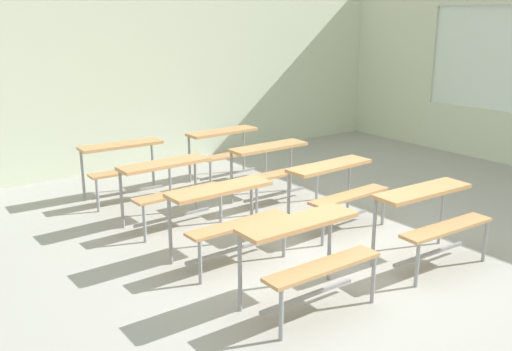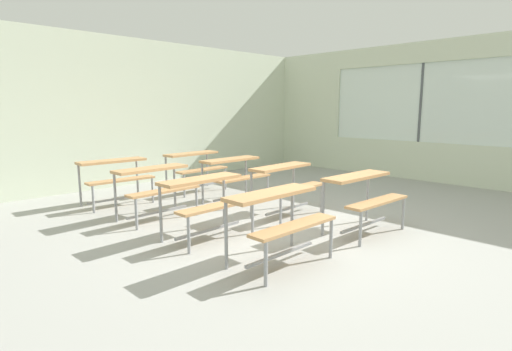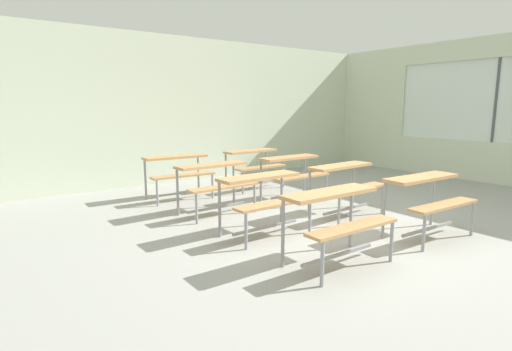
{
  "view_description": "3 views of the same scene",
  "coord_description": "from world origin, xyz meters",
  "px_view_note": "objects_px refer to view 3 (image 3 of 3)",
  "views": [
    {
      "loc": [
        -3.72,
        -3.88,
        2.38
      ],
      "look_at": [
        -0.11,
        1.11,
        0.62
      ],
      "focal_mm": 39.4,
      "sensor_mm": 36.0,
      "label": 1
    },
    {
      "loc": [
        -3.8,
        -3.3,
        1.6
      ],
      "look_at": [
        -0.19,
        0.38,
        0.72
      ],
      "focal_mm": 28.0,
      "sensor_mm": 36.0,
      "label": 2
    },
    {
      "loc": [
        -3.8,
        -3.3,
        1.6
      ],
      "look_at": [
        -0.3,
        1.53,
        0.55
      ],
      "focal_mm": 28.0,
      "sensor_mm": 36.0,
      "label": 3
    }
  ],
  "objects_px": {
    "desk_bench_r2c0": "(215,176)",
    "desk_bench_r3c0": "(178,167)",
    "desk_bench_r0c0": "(337,210)",
    "desk_bench_r0c1": "(428,192)",
    "desk_bench_r1c1": "(346,178)",
    "desk_bench_r2c1": "(293,168)",
    "desk_bench_r1c0": "(264,191)",
    "desk_bench_r3c1": "(254,160)"
  },
  "relations": [
    {
      "from": "desk_bench_r0c1",
      "to": "desk_bench_r2c0",
      "type": "distance_m",
      "value": 2.91
    },
    {
      "from": "desk_bench_r1c1",
      "to": "desk_bench_r2c0",
      "type": "xyz_separation_m",
      "value": [
        -1.5,
        1.2,
        0.0
      ]
    },
    {
      "from": "desk_bench_r1c1",
      "to": "desk_bench_r2c1",
      "type": "bearing_deg",
      "value": 86.77
    },
    {
      "from": "desk_bench_r0c0",
      "to": "desk_bench_r3c1",
      "type": "distance_m",
      "value": 3.89
    },
    {
      "from": "desk_bench_r0c0",
      "to": "desk_bench_r2c0",
      "type": "height_order",
      "value": "same"
    },
    {
      "from": "desk_bench_r2c0",
      "to": "desk_bench_r1c1",
      "type": "bearing_deg",
      "value": -40.75
    },
    {
      "from": "desk_bench_r2c1",
      "to": "desk_bench_r0c0",
      "type": "bearing_deg",
      "value": -122.71
    },
    {
      "from": "desk_bench_r3c1",
      "to": "desk_bench_r2c0",
      "type": "bearing_deg",
      "value": -145.29
    },
    {
      "from": "desk_bench_r0c1",
      "to": "desk_bench_r1c1",
      "type": "bearing_deg",
      "value": 95.38
    },
    {
      "from": "desk_bench_r0c0",
      "to": "desk_bench_r2c1",
      "type": "distance_m",
      "value": 2.8
    },
    {
      "from": "desk_bench_r0c0",
      "to": "desk_bench_r2c1",
      "type": "bearing_deg",
      "value": 58.05
    },
    {
      "from": "desk_bench_r3c1",
      "to": "desk_bench_r1c0",
      "type": "bearing_deg",
      "value": -125.66
    },
    {
      "from": "desk_bench_r2c0",
      "to": "desk_bench_r3c0",
      "type": "relative_size",
      "value": 1.0
    },
    {
      "from": "desk_bench_r0c0",
      "to": "desk_bench_r2c0",
      "type": "relative_size",
      "value": 0.98
    },
    {
      "from": "desk_bench_r0c0",
      "to": "desk_bench_r2c1",
      "type": "relative_size",
      "value": 1.0
    },
    {
      "from": "desk_bench_r2c0",
      "to": "desk_bench_r3c1",
      "type": "distance_m",
      "value": 1.95
    },
    {
      "from": "desk_bench_r3c0",
      "to": "desk_bench_r2c0",
      "type": "bearing_deg",
      "value": -86.89
    },
    {
      "from": "desk_bench_r0c0",
      "to": "desk_bench_r1c0",
      "type": "distance_m",
      "value": 1.18
    },
    {
      "from": "desk_bench_r1c0",
      "to": "desk_bench_r3c1",
      "type": "bearing_deg",
      "value": 55.48
    },
    {
      "from": "desk_bench_r1c0",
      "to": "desk_bench_r0c1",
      "type": "bearing_deg",
      "value": -39.34
    },
    {
      "from": "desk_bench_r2c0",
      "to": "desk_bench_r2c1",
      "type": "xyz_separation_m",
      "value": [
        1.51,
        -0.02,
        0.0
      ]
    },
    {
      "from": "desk_bench_r1c1",
      "to": "desk_bench_r3c1",
      "type": "bearing_deg",
      "value": 85.79
    },
    {
      "from": "desk_bench_r2c0",
      "to": "desk_bench_r3c0",
      "type": "xyz_separation_m",
      "value": [
        -0.03,
        1.23,
        0.0
      ]
    },
    {
      "from": "desk_bench_r0c0",
      "to": "desk_bench_r1c1",
      "type": "relative_size",
      "value": 0.98
    },
    {
      "from": "desk_bench_r1c1",
      "to": "desk_bench_r3c1",
      "type": "relative_size",
      "value": 1.0
    },
    {
      "from": "desk_bench_r1c0",
      "to": "desk_bench_r3c1",
      "type": "xyz_separation_m",
      "value": [
        1.57,
        2.4,
        0.0
      ]
    },
    {
      "from": "desk_bench_r0c0",
      "to": "desk_bench_r2c0",
      "type": "xyz_separation_m",
      "value": [
        -0.02,
        2.39,
        0.0
      ]
    },
    {
      "from": "desk_bench_r1c1",
      "to": "desk_bench_r3c1",
      "type": "distance_m",
      "value": 2.38
    },
    {
      "from": "desk_bench_r0c1",
      "to": "desk_bench_r1c0",
      "type": "relative_size",
      "value": 1.01
    },
    {
      "from": "desk_bench_r1c0",
      "to": "desk_bench_r3c0",
      "type": "xyz_separation_m",
      "value": [
        -0.02,
        2.44,
        0.0
      ]
    },
    {
      "from": "desk_bench_r2c0",
      "to": "desk_bench_r0c1",
      "type": "bearing_deg",
      "value": -59.47
    },
    {
      "from": "desk_bench_r2c0",
      "to": "desk_bench_r1c0",
      "type": "bearing_deg",
      "value": -92.59
    },
    {
      "from": "desk_bench_r0c1",
      "to": "desk_bench_r1c0",
      "type": "bearing_deg",
      "value": 144.21
    },
    {
      "from": "desk_bench_r1c1",
      "to": "desk_bench_r0c1",
      "type": "bearing_deg",
      "value": -89.61
    },
    {
      "from": "desk_bench_r2c1",
      "to": "desk_bench_r0c1",
      "type": "bearing_deg",
      "value": -89.19
    },
    {
      "from": "desk_bench_r2c1",
      "to": "desk_bench_r3c0",
      "type": "relative_size",
      "value": 0.99
    },
    {
      "from": "desk_bench_r0c0",
      "to": "desk_bench_r2c1",
      "type": "xyz_separation_m",
      "value": [
        1.49,
        2.37,
        0.0
      ]
    },
    {
      "from": "desk_bench_r0c1",
      "to": "desk_bench_r3c0",
      "type": "relative_size",
      "value": 1.0
    },
    {
      "from": "desk_bench_r0c1",
      "to": "desk_bench_r2c1",
      "type": "relative_size",
      "value": 1.01
    },
    {
      "from": "desk_bench_r0c0",
      "to": "desk_bench_r1c0",
      "type": "relative_size",
      "value": 0.99
    },
    {
      "from": "desk_bench_r1c0",
      "to": "desk_bench_r2c1",
      "type": "relative_size",
      "value": 1.01
    },
    {
      "from": "desk_bench_r1c0",
      "to": "desk_bench_r1c1",
      "type": "height_order",
      "value": "same"
    }
  ]
}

